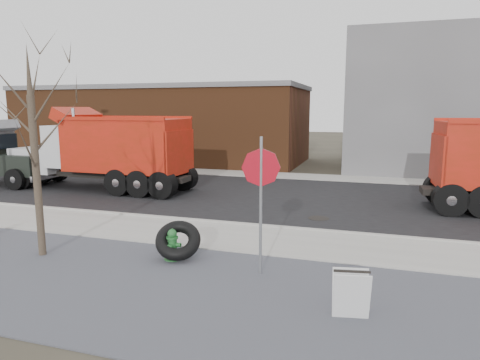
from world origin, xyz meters
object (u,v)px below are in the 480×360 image
(truck_tire, at_px, (178,240))
(stop_sign, at_px, (261,183))
(sandwich_board, at_px, (351,294))
(dump_truck_red_b, at_px, (105,149))
(fire_hydrant, at_px, (172,246))

(truck_tire, xyz_separation_m, stop_sign, (2.18, -0.35, 1.59))
(stop_sign, bearing_deg, sandwich_board, -30.61)
(stop_sign, distance_m, dump_truck_red_b, 12.15)
(truck_tire, distance_m, sandwich_board, 4.61)
(truck_tire, height_order, sandwich_board, truck_tire)
(truck_tire, bearing_deg, dump_truck_red_b, 133.88)
(stop_sign, xyz_separation_m, dump_truck_red_b, (-9.33, 7.78, -0.20))
(truck_tire, xyz_separation_m, dump_truck_red_b, (-7.15, 7.44, 1.39))
(stop_sign, relative_size, dump_truck_red_b, 0.35)
(fire_hydrant, relative_size, dump_truck_red_b, 0.09)
(sandwich_board, bearing_deg, truck_tire, 145.89)
(dump_truck_red_b, bearing_deg, stop_sign, 141.59)
(fire_hydrant, relative_size, truck_tire, 0.57)
(dump_truck_red_b, bearing_deg, sandwich_board, 142.18)
(stop_sign, height_order, sandwich_board, stop_sign)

